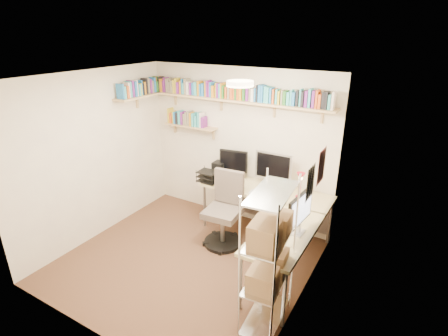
{
  "coord_description": "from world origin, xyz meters",
  "views": [
    {
      "loc": [
        2.5,
        -3.23,
        3.02
      ],
      "look_at": [
        0.29,
        0.55,
        1.26
      ],
      "focal_mm": 28.0,
      "sensor_mm": 36.0,
      "label": 1
    }
  ],
  "objects": [
    {
      "name": "wall_shelves",
      "position": [
        -0.43,
        1.3,
        2.03
      ],
      "size": [
        3.12,
        1.09,
        0.8
      ],
      "color": "tan",
      "rests_on": "ground"
    },
    {
      "name": "office_chair",
      "position": [
        0.23,
        0.68,
        0.47
      ],
      "size": [
        0.59,
        0.6,
        1.11
      ],
      "rotation": [
        0.0,
        0.0,
        0.08
      ],
      "color": "black",
      "rests_on": "ground"
    },
    {
      "name": "wire_rack",
      "position": [
        1.42,
        -0.5,
        0.97
      ],
      "size": [
        0.42,
        0.76,
        1.7
      ],
      "rotation": [
        0.0,
        0.0,
        0.09
      ],
      "color": "silver",
      "rests_on": "ground"
    },
    {
      "name": "corner_desk",
      "position": [
        0.7,
        0.93,
        0.76
      ],
      "size": [
        2.05,
        1.95,
        1.33
      ],
      "color": "#CCB784",
      "rests_on": "ground"
    },
    {
      "name": "room_shell",
      "position": [
        0.0,
        0.0,
        1.55
      ],
      "size": [
        3.24,
        3.04,
        2.52
      ],
      "color": "#EFE4C2",
      "rests_on": "ground"
    },
    {
      "name": "ground",
      "position": [
        0.0,
        0.0,
        0.0
      ],
      "size": [
        3.2,
        3.2,
        0.0
      ],
      "primitive_type": "plane",
      "color": "#412F1C",
      "rests_on": "ground"
    }
  ]
}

